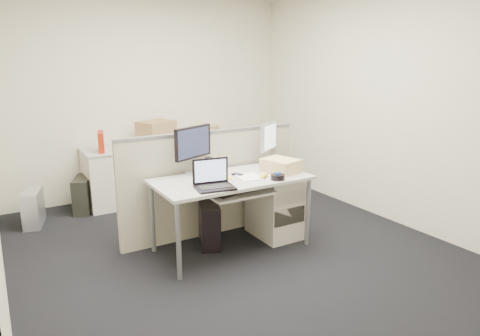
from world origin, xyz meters
TOP-DOWN VIEW (x-y plane):
  - floor at (0.00, 0.00)m, footprint 4.00×4.50m
  - wall_back at (0.00, 2.25)m, footprint 4.00×0.02m
  - wall_front at (0.00, -2.25)m, footprint 4.00×0.02m
  - wall_right at (2.00, 0.00)m, footprint 0.02×4.50m
  - desk at (0.00, 0.00)m, footprint 1.50×0.75m
  - keyboard_tray at (0.00, -0.18)m, footprint 0.62×0.32m
  - drawer_pedestal at (0.55, 0.05)m, footprint 0.40×0.55m
  - cubicle_partition at (0.00, 0.45)m, footprint 2.00×0.06m
  - back_counter at (0.00, 1.93)m, footprint 2.00×0.60m
  - monitor_main at (-0.25, 0.32)m, footprint 0.52×0.36m
  - monitor_small at (0.65, 0.32)m, footprint 0.40×0.35m
  - laptop at (-0.30, -0.23)m, footprint 0.37×0.30m
  - trackball at (0.35, -0.28)m, footprint 0.17×0.17m
  - desk_phone at (0.57, 0.08)m, footprint 0.30×0.27m
  - paper_stack at (0.15, -0.08)m, footprint 0.24×0.29m
  - sticky_pad at (-0.05, 0.00)m, footprint 0.10×0.10m
  - travel_mug at (-0.13, 0.22)m, footprint 0.09×0.09m
  - banana at (0.28, -0.15)m, footprint 0.18×0.16m
  - cellphone at (0.10, 0.05)m, footprint 0.10×0.13m
  - manila_folders at (0.55, -0.05)m, footprint 0.35×0.41m
  - keyboard at (-0.05, -0.14)m, footprint 0.45×0.26m
  - pc_tower_desk at (-0.15, 0.20)m, footprint 0.34×0.51m
  - pc_tower_spare_dark at (-1.05, 1.88)m, footprint 0.35×0.50m
  - pc_tower_spare_silver at (-1.64, 1.69)m, footprint 0.28×0.47m
  - cardboard_box_left at (-0.05, 1.93)m, footprint 0.54×0.48m
  - cardboard_box_right at (0.60, 1.81)m, footprint 0.38×0.33m
  - red_binder at (-0.80, 1.83)m, footprint 0.13×0.30m

SIDE VIEW (x-z plane):
  - floor at x=0.00m, z-range -0.01..0.00m
  - pc_tower_spare_silver at x=-1.64m, z-range 0.00..0.41m
  - pc_tower_spare_dark at x=-1.05m, z-range 0.00..0.43m
  - pc_tower_desk at x=-0.15m, z-range 0.00..0.44m
  - drawer_pedestal at x=0.55m, z-range 0.00..0.65m
  - back_counter at x=0.00m, z-range 0.00..0.72m
  - cubicle_partition at x=0.00m, z-range 0.00..1.10m
  - keyboard_tray at x=0.00m, z-range 0.61..0.63m
  - keyboard at x=-0.05m, z-range 0.63..0.65m
  - desk at x=0.00m, z-range 0.30..1.03m
  - paper_stack at x=0.15m, z-range 0.73..0.74m
  - sticky_pad at x=-0.05m, z-range 0.73..0.74m
  - cellphone at x=0.10m, z-range 0.73..0.75m
  - banana at x=0.28m, z-range 0.73..0.77m
  - trackball at x=0.35m, z-range 0.73..0.78m
  - desk_phone at x=0.57m, z-range 0.73..0.81m
  - manila_folders at x=0.55m, z-range 0.73..0.86m
  - travel_mug at x=-0.13m, z-range 0.73..0.89m
  - cardboard_box_right at x=0.60m, z-range 0.72..0.95m
  - red_binder at x=-0.80m, z-range 0.72..0.99m
  - laptop at x=-0.30m, z-range 0.73..0.98m
  - cardboard_box_left at x=-0.05m, z-range 0.72..1.05m
  - monitor_small at x=0.65m, z-range 0.73..1.17m
  - monitor_main at x=-0.25m, z-range 0.73..1.21m
  - wall_back at x=0.00m, z-range 0.00..2.70m
  - wall_front at x=0.00m, z-range 0.00..2.70m
  - wall_right at x=2.00m, z-range 0.00..2.70m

